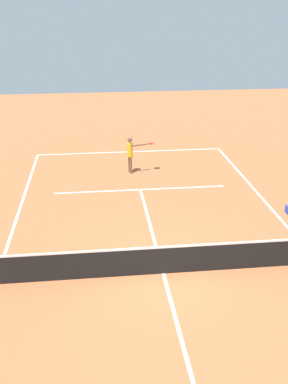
# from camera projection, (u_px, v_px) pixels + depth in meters

# --- Properties ---
(ground_plane) EXTENTS (60.00, 60.00, 0.00)m
(ground_plane) POSITION_uv_depth(u_px,v_px,m) (163.00, 273.00, 13.74)
(ground_plane) COLOR #B76038
(court_lines) EXTENTS (10.23, 24.44, 0.01)m
(court_lines) POSITION_uv_depth(u_px,v_px,m) (163.00, 273.00, 13.74)
(court_lines) COLOR white
(court_lines) RESTS_ON ground
(tennis_net) EXTENTS (10.83, 0.10, 1.07)m
(tennis_net) POSITION_uv_depth(u_px,v_px,m) (164.00, 260.00, 13.55)
(tennis_net) COLOR #4C4C51
(tennis_net) RESTS_ON ground
(player_serving) EXTENTS (1.35, 0.49, 1.80)m
(player_serving) POSITION_uv_depth(u_px,v_px,m) (131.00, 152.00, 21.42)
(player_serving) COLOR brown
(player_serving) RESTS_ON ground
(tennis_ball) EXTENTS (0.07, 0.07, 0.07)m
(tennis_ball) POSITION_uv_depth(u_px,v_px,m) (121.00, 181.00, 20.75)
(tennis_ball) COLOR #CCE033
(tennis_ball) RESTS_ON ground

